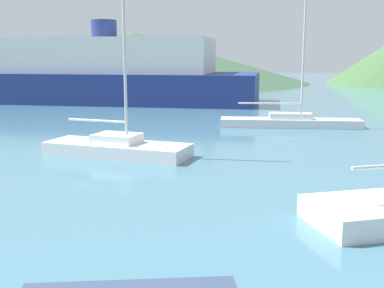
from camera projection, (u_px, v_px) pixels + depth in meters
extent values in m
cube|color=white|center=(117.00, 149.00, 20.14)|extent=(6.37, 3.00, 0.55)
cube|color=white|center=(117.00, 138.00, 20.05)|extent=(2.05, 1.68, 0.38)
cylinder|color=#BCBCC1|center=(124.00, 43.00, 19.19)|extent=(0.12, 0.12, 8.16)
cylinder|color=#BCBCC1|center=(97.00, 121.00, 20.24)|extent=(2.73, 0.56, 0.10)
cube|color=silver|center=(290.00, 123.00, 28.28)|extent=(8.25, 2.11, 0.48)
cube|color=silver|center=(290.00, 116.00, 28.20)|extent=(2.52, 1.22, 0.34)
cylinder|color=#BCBCC1|center=(303.00, 56.00, 27.52)|extent=(0.12, 0.12, 7.24)
cylinder|color=#BCBCC1|center=(270.00, 103.00, 28.19)|extent=(3.67, 0.39, 0.10)
cube|color=navy|center=(106.00, 87.00, 43.82)|extent=(27.48, 9.25, 2.62)
cube|color=silver|center=(105.00, 56.00, 43.31)|extent=(19.24, 7.84, 3.05)
cylinder|color=navy|center=(104.00, 29.00, 42.89)|extent=(2.27, 2.27, 1.60)
cone|color=#38563D|center=(135.00, 58.00, 75.52)|extent=(54.13, 54.13, 7.63)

